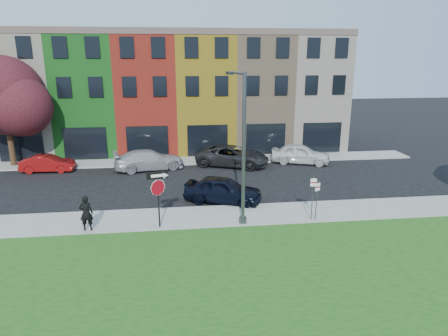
{
  "coord_description": "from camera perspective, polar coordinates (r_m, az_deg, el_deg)",
  "views": [
    {
      "loc": [
        -2.6,
        -16.81,
        8.44
      ],
      "look_at": [
        -0.08,
        4.0,
        2.48
      ],
      "focal_mm": 32.0,
      "sensor_mm": 36.0,
      "label": 1
    }
  ],
  "objects": [
    {
      "name": "sidewalk_far",
      "position": [
        32.9,
        -7.38,
        0.97
      ],
      "size": [
        40.0,
        2.4,
        0.12
      ],
      "primitive_type": "cube",
      "color": "gray",
      "rests_on": "ground"
    },
    {
      "name": "parked_car_silver",
      "position": [
        30.85,
        -10.65,
        1.17
      ],
      "size": [
        4.4,
        6.16,
        1.52
      ],
      "primitive_type": "imported",
      "rotation": [
        0.0,
        0.0,
        1.8
      ],
      "color": "#A3A3A7",
      "rests_on": "ground"
    },
    {
      "name": "parked_car_white",
      "position": [
        32.64,
        10.87,
        2.02
      ],
      "size": [
        4.8,
        5.82,
        1.58
      ],
      "primitive_type": "imported",
      "rotation": [
        0.0,
        0.0,
        1.23
      ],
      "color": "silver",
      "rests_on": "ground"
    },
    {
      "name": "ground",
      "position": [
        18.99,
        1.72,
        -10.53
      ],
      "size": [
        120.0,
        120.0,
        0.0
      ],
      "primitive_type": "plane",
      "color": "black",
      "rests_on": "ground"
    },
    {
      "name": "stop_sign",
      "position": [
        19.77,
        -9.42,
        -2.86
      ],
      "size": [
        1.03,
        0.28,
        2.86
      ],
      "rotation": [
        0.0,
        0.0,
        0.23
      ],
      "color": "black",
      "rests_on": "sidewalk_near"
    },
    {
      "name": "sedan_near",
      "position": [
        23.54,
        -0.14,
        -3.12
      ],
      "size": [
        5.04,
        5.87,
        1.56
      ],
      "primitive_type": "imported",
      "rotation": [
        0.0,
        0.0,
        1.18
      ],
      "color": "black",
      "rests_on": "ground"
    },
    {
      "name": "street_lamp",
      "position": [
        19.71,
        2.6,
        2.65
      ],
      "size": [
        0.81,
        2.55,
        7.57
      ],
      "rotation": [
        0.0,
        0.0,
        0.21
      ],
      "color": "#484B4D",
      "rests_on": "sidewalk_near"
    },
    {
      "name": "parked_car_dark",
      "position": [
        31.33,
        1.23,
        1.73
      ],
      "size": [
        6.6,
        7.53,
        1.58
      ],
      "primitive_type": "imported",
      "rotation": [
        0.0,
        0.0,
        1.19
      ],
      "color": "black",
      "rests_on": "ground"
    },
    {
      "name": "man",
      "position": [
        20.67,
        -19.08,
        -6.11
      ],
      "size": [
        0.68,
        0.47,
        1.79
      ],
      "primitive_type": "imported",
      "rotation": [
        0.0,
        0.0,
        3.11
      ],
      "color": "black",
      "rests_on": "sidewalk_near"
    },
    {
      "name": "sidewalk_near",
      "position": [
        21.99,
        5.74,
        -6.62
      ],
      "size": [
        40.0,
        3.0,
        0.12
      ],
      "primitive_type": "cube",
      "color": "gray",
      "rests_on": "ground"
    },
    {
      "name": "parking_sign_b",
      "position": [
        21.19,
        13.13,
        -3.88
      ],
      "size": [
        0.3,
        0.16,
        2.09
      ],
      "rotation": [
        0.0,
        0.0,
        0.41
      ],
      "color": "#484B4D",
      "rests_on": "sidewalk_near"
    },
    {
      "name": "tree_purple",
      "position": [
        34.49,
        -28.7,
        8.83
      ],
      "size": [
        7.06,
        6.18,
        8.34
      ],
      "color": "black",
      "rests_on": "sidewalk_far"
    },
    {
      "name": "parking_sign_a",
      "position": [
        21.07,
        12.56,
        -3.51
      ],
      "size": [
        0.32,
        0.09,
        2.38
      ],
      "rotation": [
        0.0,
        0.0,
        -0.04
      ],
      "color": "#484B4D",
      "rests_on": "sidewalk_near"
    },
    {
      "name": "parked_car_red",
      "position": [
        32.53,
        -23.89,
        0.6
      ],
      "size": [
        1.51,
        3.91,
        1.27
      ],
      "primitive_type": "imported",
      "rotation": [
        0.0,
        0.0,
        1.55
      ],
      "color": "maroon",
      "rests_on": "ground"
    },
    {
      "name": "rowhouse_block",
      "position": [
        38.15,
        -6.85,
        10.56
      ],
      "size": [
        30.0,
        10.12,
        10.0
      ],
      "color": "beige",
      "rests_on": "ground"
    }
  ]
}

